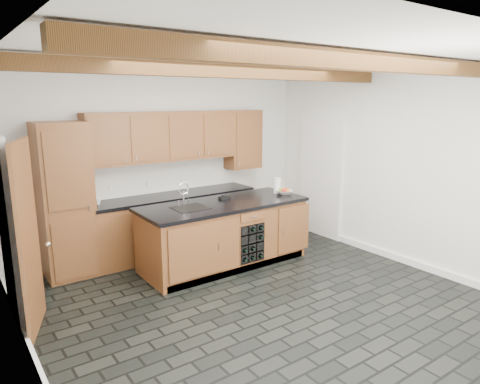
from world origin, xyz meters
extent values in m
plane|color=black|center=(0.00, 0.00, 0.00)|extent=(5.00, 5.00, 0.00)
plane|color=white|center=(0.00, 2.50, 1.40)|extent=(5.00, 0.00, 5.00)
plane|color=white|center=(-2.50, 0.00, 1.40)|extent=(0.00, 5.00, 5.00)
plane|color=white|center=(2.50, 0.00, 1.40)|extent=(0.00, 5.00, 5.00)
plane|color=white|center=(0.00, 0.00, 2.80)|extent=(5.00, 5.00, 0.00)
cube|color=brown|center=(0.00, -1.20, 2.70)|extent=(4.90, 0.15, 0.15)
cube|color=brown|center=(0.00, 0.60, 2.70)|extent=(4.90, 0.15, 0.15)
cube|color=white|center=(-2.48, 0.00, 0.05)|extent=(0.04, 5.00, 0.10)
cube|color=white|center=(2.48, 0.00, 0.05)|extent=(0.04, 5.00, 0.10)
cube|color=white|center=(-2.47, 1.30, 1.02)|extent=(0.06, 0.94, 2.04)
cube|color=brown|center=(-2.32, 0.95, 1.00)|extent=(0.31, 0.77, 2.00)
cube|color=white|center=(2.47, 1.50, 1.02)|extent=(0.06, 0.98, 2.04)
cube|color=black|center=(2.50, 1.50, 1.00)|extent=(0.02, 0.86, 1.96)
cube|color=brown|center=(-1.65, 2.20, 1.05)|extent=(0.65, 0.60, 2.10)
cube|color=brown|center=(-0.02, 2.20, 0.44)|extent=(2.60, 0.60, 0.88)
cube|color=black|center=(-0.02, 2.20, 0.91)|extent=(2.64, 0.62, 0.05)
cube|color=white|center=(-0.02, 2.49, 1.19)|extent=(2.60, 0.02, 0.52)
cube|color=brown|center=(-0.12, 2.33, 1.83)|extent=(2.40, 0.35, 0.75)
cube|color=brown|center=(1.38, 2.33, 1.70)|extent=(0.60, 0.35, 1.00)
cube|color=brown|center=(0.30, 1.30, 0.44)|extent=(2.40, 0.90, 0.88)
cube|color=black|center=(0.30, 1.30, 0.91)|extent=(2.46, 0.96, 0.05)
cube|color=brown|center=(-0.42, 0.84, 0.48)|extent=(0.80, 0.02, 0.70)
cube|color=brown|center=(1.25, 0.84, 0.48)|extent=(0.60, 0.02, 0.70)
cube|color=black|center=(0.48, 0.99, 0.40)|extent=(0.42, 0.30, 0.56)
cylinder|color=black|center=(0.34, 0.95, 0.33)|extent=(0.07, 0.26, 0.07)
cylinder|color=black|center=(0.62, 0.95, 0.47)|extent=(0.07, 0.26, 0.07)
cylinder|color=black|center=(0.62, 0.95, 0.19)|extent=(0.07, 0.26, 0.07)
cylinder|color=black|center=(0.48, 0.95, 0.19)|extent=(0.07, 0.26, 0.07)
cylinder|color=black|center=(0.62, 0.95, 0.61)|extent=(0.07, 0.26, 0.07)
cylinder|color=black|center=(0.48, 0.95, 0.61)|extent=(0.07, 0.26, 0.07)
cylinder|color=black|center=(0.34, 0.95, 0.19)|extent=(0.07, 0.26, 0.07)
cylinder|color=black|center=(0.48, 0.95, 0.33)|extent=(0.07, 0.26, 0.07)
cube|color=black|center=(-0.25, 1.30, 0.93)|extent=(0.45, 0.40, 0.02)
cylinder|color=silver|center=(-0.25, 1.48, 1.03)|extent=(0.02, 0.02, 0.20)
torus|color=silver|center=(-0.25, 1.48, 1.17)|extent=(0.18, 0.02, 0.18)
cylinder|color=silver|center=(-0.33, 1.48, 0.97)|extent=(0.02, 0.02, 0.08)
cylinder|color=silver|center=(-0.17, 1.48, 0.97)|extent=(0.02, 0.02, 0.08)
cube|color=black|center=(0.43, 1.49, 0.95)|extent=(0.17, 0.10, 0.04)
cylinder|color=black|center=(0.43, 1.49, 0.97)|extent=(0.11, 0.11, 0.01)
imported|color=beige|center=(1.38, 1.21, 0.96)|extent=(0.33, 0.33, 0.06)
sphere|color=#B02117|center=(1.43, 1.21, 1.00)|extent=(0.07, 0.07, 0.07)
sphere|color=orange|center=(1.40, 1.26, 1.00)|extent=(0.07, 0.07, 0.07)
sphere|color=olive|center=(1.34, 1.24, 1.00)|extent=(0.07, 0.07, 0.07)
sphere|color=red|center=(1.34, 1.18, 1.00)|extent=(0.07, 0.07, 0.07)
sphere|color=#C86316|center=(1.39, 1.16, 1.00)|extent=(0.07, 0.07, 0.07)
cylinder|color=white|center=(1.35, 1.35, 1.05)|extent=(0.11, 0.11, 0.24)
imported|color=white|center=(-1.21, 2.23, 0.97)|extent=(0.12, 0.12, 0.09)
camera|label=1|loc=(-2.98, -3.69, 2.39)|focal=32.00mm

